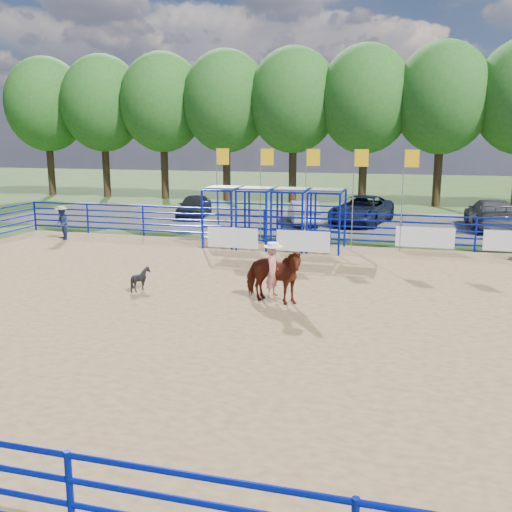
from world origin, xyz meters
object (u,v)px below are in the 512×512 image
spectator_cowboy (62,223)px  calf (141,279)px  car_c (362,210)px  car_b (303,212)px  car_a (194,206)px  horse_and_rider (273,272)px  car_d (491,214)px

spectator_cowboy → calf: bearing=-43.6°
car_c → car_b: bearing=-150.3°
spectator_cowboy → car_a: spectator_cowboy is taller
horse_and_rider → calf: (-4.28, 0.24, -0.55)m
car_b → car_d: size_ratio=0.76×
spectator_cowboy → car_d: size_ratio=0.29×
calf → spectator_cowboy: spectator_cowboy is taller
car_a → car_d: bearing=-8.4°
calf → car_d: bearing=-66.7°
horse_and_rider → car_c: size_ratio=0.46×
car_c → car_d: size_ratio=1.02×
calf → car_d: 19.86m
calf → spectator_cowboy: (-7.54, 7.18, 0.41)m
horse_and_rider → car_d: (7.74, 16.04, -0.15)m
horse_and_rider → car_c: horse_and_rider is taller
spectator_cowboy → car_a: (3.23, 8.46, -0.11)m
calf → car_b: 15.05m
horse_and_rider → car_b: (-1.93, 15.11, -0.25)m
calf → car_b: (2.36, 14.86, 0.29)m
spectator_cowboy → car_c: bearing=33.9°
car_c → horse_and_rider: bearing=-82.5°
horse_and_rider → spectator_cowboy: bearing=147.9°
horse_and_rider → car_a: size_ratio=0.63×
horse_and_rider → car_b: bearing=97.3°
car_a → car_d: size_ratio=0.75×
car_a → car_d: car_d is taller
spectator_cowboy → car_c: (12.94, 8.69, -0.03)m
car_a → car_c: bearing=-7.5°
calf → horse_and_rider: bearing=-122.7°
car_a → car_b: size_ratio=0.98×
calf → car_d: car_d is taller
calf → car_a: 16.23m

